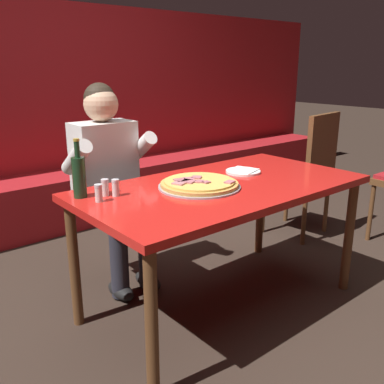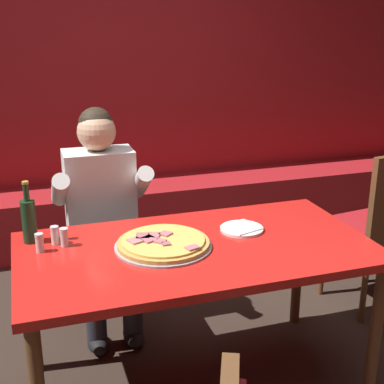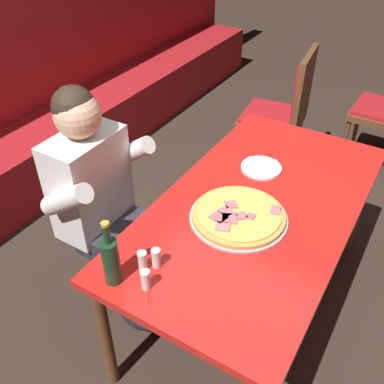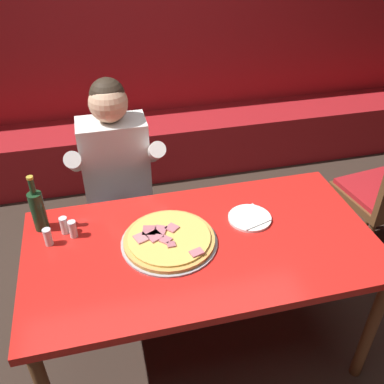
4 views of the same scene
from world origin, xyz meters
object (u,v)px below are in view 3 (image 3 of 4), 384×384
at_px(shaker_parmesan, 156,259).
at_px(dining_chair_near_right, 284,109).
at_px(beer_bottle, 111,260).
at_px(shaker_oregano, 143,261).
at_px(shaker_red_pepper_flakes, 146,280).
at_px(plate_white_paper, 261,167).
at_px(diner_seated_blue_shirt, 105,201).
at_px(pizza, 238,216).
at_px(main_dining_table, 257,215).

height_order(shaker_parmesan, dining_chair_near_right, dining_chair_near_right).
bearing_deg(beer_bottle, shaker_oregano, -29.21).
xyz_separation_m(shaker_oregano, shaker_red_pepper_flakes, (-0.07, -0.07, 0.00)).
xyz_separation_m(plate_white_paper, shaker_oregano, (-0.87, 0.11, 0.03)).
bearing_deg(diner_seated_blue_shirt, shaker_oregano, -122.68).
bearing_deg(dining_chair_near_right, pizza, -167.11).
xyz_separation_m(diner_seated_blue_shirt, dining_chair_near_right, (1.61, -0.30, -0.12)).
distance_m(pizza, shaker_parmesan, 0.45).
bearing_deg(shaker_oregano, dining_chair_near_right, 4.27).
distance_m(shaker_oregano, shaker_red_pepper_flakes, 0.10).
height_order(beer_bottle, dining_chair_near_right, beer_bottle).
relative_size(main_dining_table, plate_white_paper, 7.62).
bearing_deg(dining_chair_near_right, shaker_parmesan, -174.51).
bearing_deg(dining_chair_near_right, main_dining_table, -164.33).
distance_m(plate_white_paper, shaker_red_pepper_flakes, 0.95).
relative_size(main_dining_table, dining_chair_near_right, 1.57).
relative_size(shaker_oregano, diner_seated_blue_shirt, 0.07).
relative_size(shaker_oregano, shaker_parmesan, 1.00).
bearing_deg(plate_white_paper, pizza, -169.84).
xyz_separation_m(pizza, diner_seated_blue_shirt, (-0.17, 0.63, -0.06)).
height_order(pizza, shaker_oregano, shaker_oregano).
height_order(main_dining_table, plate_white_paper, plate_white_paper).
bearing_deg(shaker_red_pepper_flakes, beer_bottle, 105.62).
relative_size(shaker_parmesan, shaker_red_pepper_flakes, 1.00).
bearing_deg(main_dining_table, beer_bottle, 158.59).
xyz_separation_m(beer_bottle, diner_seated_blue_shirt, (0.39, 0.39, -0.15)).
bearing_deg(plate_white_paper, shaker_oregano, 172.67).
relative_size(pizza, diner_seated_blue_shirt, 0.35).
distance_m(plate_white_paper, beer_bottle, 1.00).
height_order(plate_white_paper, beer_bottle, beer_bottle).
distance_m(shaker_parmesan, shaker_red_pepper_flakes, 0.11).
xyz_separation_m(main_dining_table, shaker_red_pepper_flakes, (-0.68, 0.15, 0.11)).
relative_size(pizza, plate_white_paper, 2.10).
bearing_deg(main_dining_table, diner_seated_blue_shirt, 115.66).
xyz_separation_m(main_dining_table, plate_white_paper, (0.27, 0.11, 0.08)).
distance_m(main_dining_table, dining_chair_near_right, 1.34).
relative_size(plate_white_paper, dining_chair_near_right, 0.21).
relative_size(shaker_parmesan, diner_seated_blue_shirt, 0.07).
bearing_deg(dining_chair_near_right, shaker_red_pepper_flakes, -173.97).
xyz_separation_m(shaker_oregano, dining_chair_near_right, (1.89, 0.14, -0.20)).
distance_m(shaker_parmesan, diner_seated_blue_shirt, 0.55).
bearing_deg(plate_white_paper, dining_chair_near_right, 13.99).
bearing_deg(diner_seated_blue_shirt, beer_bottle, -135.36).
height_order(pizza, shaker_red_pepper_flakes, shaker_red_pepper_flakes).
relative_size(main_dining_table, shaker_oregano, 18.60).
bearing_deg(shaker_red_pepper_flakes, dining_chair_near_right, 6.03).
xyz_separation_m(shaker_parmesan, shaker_red_pepper_flakes, (-0.11, -0.03, 0.00)).
relative_size(main_dining_table, shaker_red_pepper_flakes, 18.60).
distance_m(beer_bottle, diner_seated_blue_shirt, 0.57).
height_order(diner_seated_blue_shirt, dining_chair_near_right, diner_seated_blue_shirt).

